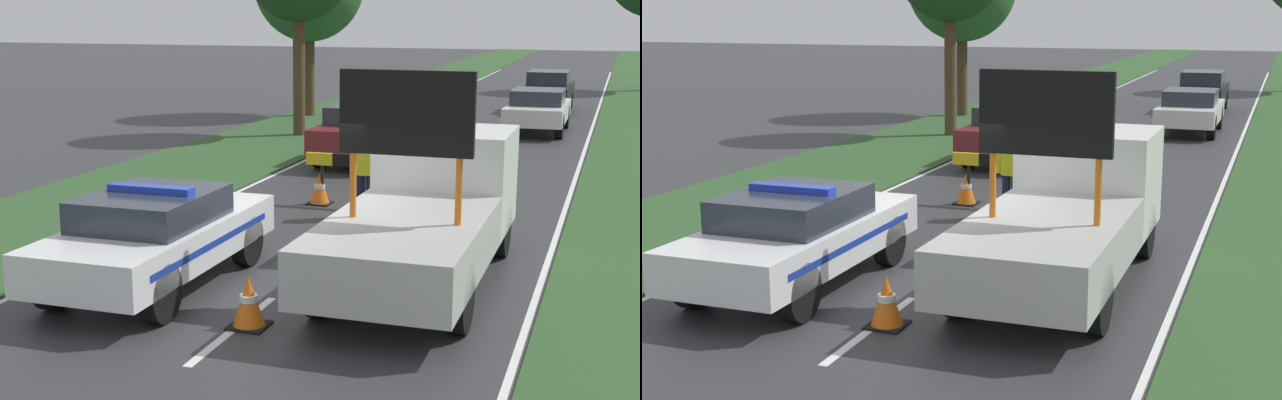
% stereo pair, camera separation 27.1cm
% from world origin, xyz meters
% --- Properties ---
extents(ground_plane, '(160.00, 160.00, 0.00)m').
position_xyz_m(ground_plane, '(0.00, 0.00, 0.00)').
color(ground_plane, '#333335').
extents(lane_markings, '(7.16, 66.08, 0.01)m').
position_xyz_m(lane_markings, '(0.00, 15.64, 0.00)').
color(lane_markings, silver).
rests_on(lane_markings, ground).
extents(grass_verge_left, '(4.36, 120.00, 0.03)m').
position_xyz_m(grass_verge_left, '(-5.81, 20.00, 0.01)').
color(grass_verge_left, '#2D5128').
rests_on(grass_verge_left, ground).
extents(police_car, '(1.87, 4.63, 1.53)m').
position_xyz_m(police_car, '(-1.82, -1.01, 0.77)').
color(police_car, white).
rests_on(police_car, ground).
extents(work_truck, '(2.10, 5.95, 3.23)m').
position_xyz_m(work_truck, '(1.82, 0.77, 1.05)').
color(work_truck, white).
rests_on(work_truck, ground).
extents(road_barrier, '(3.47, 0.08, 1.09)m').
position_xyz_m(road_barrier, '(0.06, 5.10, 0.91)').
color(road_barrier, black).
rests_on(road_barrier, ground).
extents(police_officer, '(0.63, 0.40, 1.75)m').
position_xyz_m(police_officer, '(-0.14, 4.20, 1.04)').
color(police_officer, '#191E38').
rests_on(police_officer, ground).
extents(pedestrian_civilian, '(0.58, 0.37, 1.62)m').
position_xyz_m(pedestrian_civilian, '(0.76, 4.56, 0.95)').
color(pedestrian_civilian, '#232326').
rests_on(pedestrian_civilian, ground).
extents(traffic_cone_near_police, '(0.49, 0.49, 0.68)m').
position_xyz_m(traffic_cone_near_police, '(0.15, -2.19, 0.34)').
color(traffic_cone_near_police, black).
rests_on(traffic_cone_near_police, ground).
extents(traffic_cone_centre_front, '(0.35, 0.35, 0.49)m').
position_xyz_m(traffic_cone_centre_front, '(0.72, 6.41, 0.24)').
color(traffic_cone_centre_front, black).
rests_on(traffic_cone_centre_front, ground).
extents(traffic_cone_near_truck, '(0.38, 0.38, 0.52)m').
position_xyz_m(traffic_cone_near_truck, '(2.00, 4.26, 0.26)').
color(traffic_cone_near_truck, black).
rests_on(traffic_cone_near_truck, ground).
extents(traffic_cone_behind_barrier, '(0.48, 0.48, 0.66)m').
position_xyz_m(traffic_cone_behind_barrier, '(-1.39, 5.10, 0.33)').
color(traffic_cone_behind_barrier, black).
rests_on(traffic_cone_behind_barrier, ground).
extents(queued_car_wagon_maroon, '(1.78, 4.48, 1.52)m').
position_xyz_m(queued_car_wagon_maroon, '(-2.04, 10.61, 0.80)').
color(queued_car_wagon_maroon, maroon).
rests_on(queued_car_wagon_maroon, ground).
extents(queued_car_van_white, '(1.85, 4.36, 1.43)m').
position_xyz_m(queued_car_van_white, '(1.84, 17.93, 0.77)').
color(queued_car_van_white, silver).
rests_on(queued_car_van_white, ground).
extents(queued_car_sedan_black, '(1.74, 4.60, 1.62)m').
position_xyz_m(queued_car_sedan_black, '(1.62, 24.46, 0.83)').
color(queued_car_sedan_black, black).
rests_on(queued_car_sedan_black, ground).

